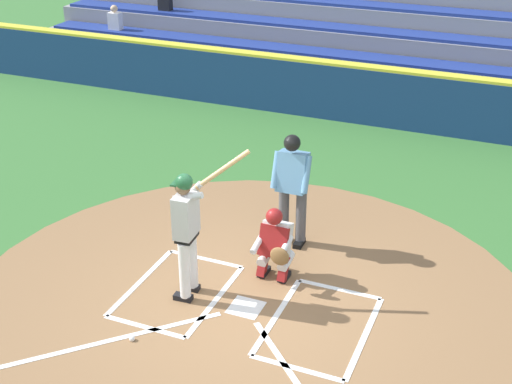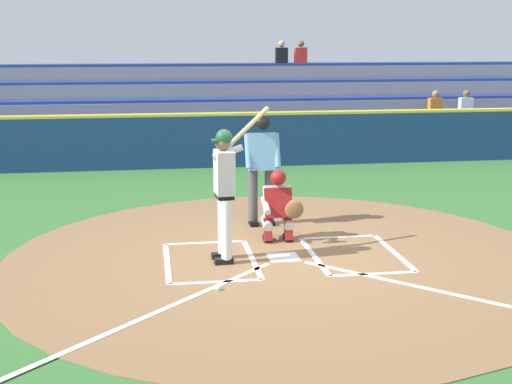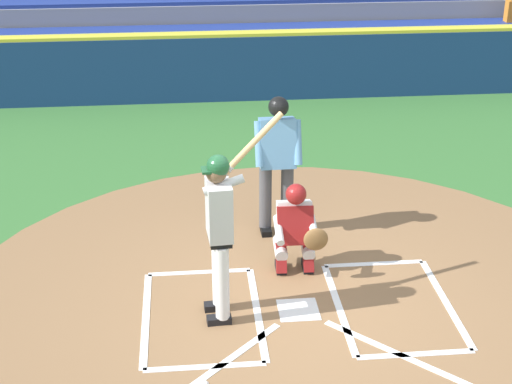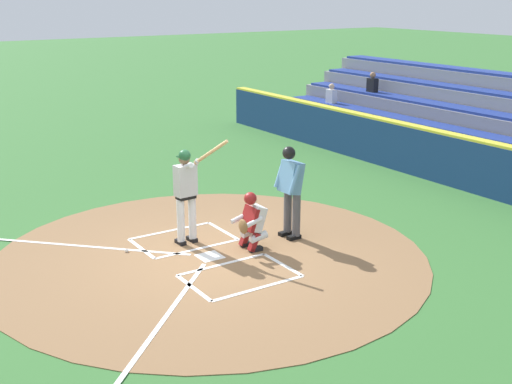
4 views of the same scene
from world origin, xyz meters
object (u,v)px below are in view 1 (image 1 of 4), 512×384
at_px(catcher, 275,242).
at_px(baseball, 132,339).
at_px(batter, 187,227).
at_px(plate_umpire, 292,182).

xyz_separation_m(catcher, baseball, (1.14, 2.06, -0.55)).
xyz_separation_m(batter, plate_umpire, (-0.81, -1.85, -0.02)).
xyz_separation_m(plate_umpire, baseball, (1.03, 3.04, -1.04)).
bearing_deg(batter, catcher, -136.37).
relative_size(catcher, plate_umpire, 0.61).
xyz_separation_m(batter, catcher, (-0.92, -0.88, -0.51)).
height_order(plate_umpire, baseball, plate_umpire).
bearing_deg(batter, baseball, 79.29).
xyz_separation_m(batter, baseball, (0.22, 1.18, -1.06)).
relative_size(catcher, baseball, 15.27).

